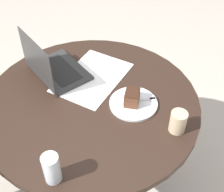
% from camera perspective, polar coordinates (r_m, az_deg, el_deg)
% --- Properties ---
extents(ground_plane, '(12.00, 12.00, 0.00)m').
position_cam_1_polar(ground_plane, '(2.06, -2.83, -16.32)').
color(ground_plane, '#B7AD9E').
extents(dining_table, '(1.01, 1.01, 0.77)m').
position_cam_1_polar(dining_table, '(1.56, -3.62, -4.66)').
color(dining_table, black).
rests_on(dining_table, ground_plane).
extents(paper_document, '(0.40, 0.28, 0.00)m').
position_cam_1_polar(paper_document, '(1.57, -3.61, 3.45)').
color(paper_document, white).
rests_on(paper_document, dining_table).
extents(plate, '(0.22, 0.22, 0.01)m').
position_cam_1_polar(plate, '(1.43, 3.93, -1.38)').
color(plate, silver).
rests_on(plate, dining_table).
extents(cake_slice, '(0.10, 0.09, 0.06)m').
position_cam_1_polar(cake_slice, '(1.40, 3.68, -0.25)').
color(cake_slice, brown).
rests_on(cake_slice, plate).
extents(fork, '(0.13, 0.14, 0.00)m').
position_cam_1_polar(fork, '(1.44, 5.43, -0.78)').
color(fork, silver).
rests_on(fork, plate).
extents(coffee_glass, '(0.07, 0.07, 0.10)m').
position_cam_1_polar(coffee_glass, '(1.32, 11.98, -4.63)').
color(coffee_glass, '#C6AD89').
rests_on(coffee_glass, dining_table).
extents(water_glass, '(0.06, 0.06, 0.13)m').
position_cam_1_polar(water_glass, '(1.16, -10.98, -12.86)').
color(water_glass, silver).
rests_on(water_glass, dining_table).
extents(laptop, '(0.32, 0.37, 0.24)m').
position_cam_1_polar(laptop, '(1.59, -10.61, 5.03)').
color(laptop, '#2D2D2D').
rests_on(laptop, dining_table).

